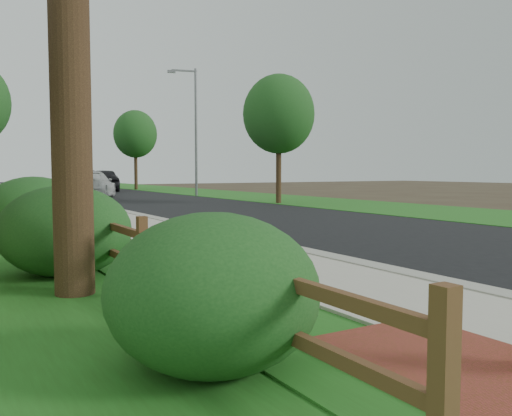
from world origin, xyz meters
TOP-DOWN VIEW (x-y plane):
  - road at (4.60, 35.00)m, footprint 8.00×90.00m
  - curb at (0.40, 35.00)m, footprint 0.40×90.00m
  - wet_gutter at (0.75, 35.00)m, footprint 0.50×90.00m
  - sidewalk at (-0.90, 35.00)m, footprint 2.20×90.00m
  - verge_far at (11.50, 35.00)m, footprint 6.00×90.00m
  - brick_patch at (-2.20, -1.00)m, footprint 1.60×2.40m
  - ranch_fence at (-3.60, 6.40)m, footprint 0.12×16.92m
  - white_suv at (2.00, 28.57)m, footprint 4.29×5.99m
  - dark_car_mid at (5.51, 39.17)m, footprint 2.78×5.47m
  - dark_car_far at (5.02, 43.37)m, footprint 3.59×5.47m
  - streetlight at (8.55, 28.44)m, footprint 1.88×0.58m
  - shrub_a at (-3.90, 0.12)m, footprint 1.80×1.80m
  - shrub_b at (-4.11, 5.02)m, footprint 2.46×2.46m
  - shrub_d at (-3.90, 9.68)m, footprint 2.88×2.88m
  - tree_near_right at (9.00, 19.04)m, footprint 3.59×3.59m
  - tree_far_right at (9.00, 41.69)m, footprint 3.71×3.71m

SIDE VIEW (x-z plane):
  - road at x=4.60m, z-range 0.00..0.02m
  - verge_far at x=11.50m, z-range 0.00..0.04m
  - wet_gutter at x=0.75m, z-range 0.02..0.02m
  - sidewalk at x=-0.90m, z-range 0.00..0.10m
  - brick_patch at x=-2.20m, z-range 0.00..0.11m
  - curb at x=0.40m, z-range 0.00..0.12m
  - ranch_fence at x=-3.60m, z-range 0.07..1.17m
  - shrub_a at x=-3.90m, z-range 0.00..1.34m
  - shrub_b at x=-4.11m, z-range 0.00..1.45m
  - shrub_d at x=-3.90m, z-range 0.00..1.54m
  - white_suv at x=2.00m, z-range 0.02..1.63m
  - dark_car_far at x=5.02m, z-range 0.02..1.72m
  - dark_car_mid at x=5.51m, z-range 0.02..1.81m
  - tree_near_right at x=9.00m, z-range 1.24..7.71m
  - streetlight at x=8.55m, z-range 0.54..8.74m
  - tree_far_right at x=9.00m, z-range 1.36..8.19m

